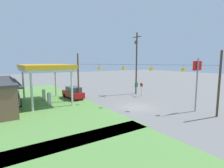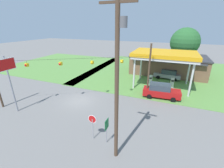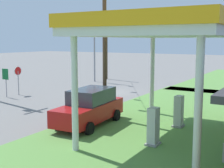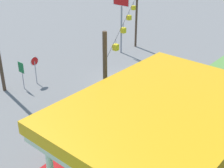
{
  "view_description": "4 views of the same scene",
  "coord_description": "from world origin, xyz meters",
  "px_view_note": "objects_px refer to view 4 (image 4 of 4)",
  "views": [
    {
      "loc": [
        -17.77,
        15.65,
        6.28
      ],
      "look_at": [
        5.09,
        0.63,
        2.72
      ],
      "focal_mm": 28.0,
      "sensor_mm": 36.0,
      "label": 1
    },
    {
      "loc": [
        10.89,
        -15.25,
        9.7
      ],
      "look_at": [
        4.01,
        1.81,
        2.42
      ],
      "focal_mm": 24.0,
      "sensor_mm": 36.0,
      "label": 2
    },
    {
      "loc": [
        24.15,
        15.01,
        4.74
      ],
      "look_at": [
        4.66,
        3.42,
        1.55
      ],
      "focal_mm": 50.0,
      "sensor_mm": 36.0,
      "label": 3
    },
    {
      "loc": [
        19.57,
        15.25,
        12.1
      ],
      "look_at": [
        2.89,
        0.94,
        1.21
      ],
      "focal_mm": 50.0,
      "sensor_mm": 36.0,
      "label": 4
    }
  ],
  "objects_px": {
    "gas_station_canopy": "(163,112)",
    "route_sign": "(21,70)",
    "car_at_pumps_front": "(86,153)",
    "stop_sign_overhead": "(121,9)",
    "stop_sign_roadside": "(35,64)"
  },
  "relations": [
    {
      "from": "gas_station_canopy",
      "to": "route_sign",
      "type": "bearing_deg",
      "value": -101.66
    },
    {
      "from": "car_at_pumps_front",
      "to": "stop_sign_roadside",
      "type": "relative_size",
      "value": 2.07
    },
    {
      "from": "car_at_pumps_front",
      "to": "stop_sign_overhead",
      "type": "relative_size",
      "value": 0.77
    },
    {
      "from": "car_at_pumps_front",
      "to": "stop_sign_roadside",
      "type": "height_order",
      "value": "stop_sign_roadside"
    },
    {
      "from": "gas_station_canopy",
      "to": "stop_sign_roadside",
      "type": "relative_size",
      "value": 3.82
    },
    {
      "from": "stop_sign_roadside",
      "to": "stop_sign_overhead",
      "type": "xyz_separation_m",
      "value": [
        -10.72,
        0.76,
        2.96
      ]
    },
    {
      "from": "gas_station_canopy",
      "to": "route_sign",
      "type": "relative_size",
      "value": 3.98
    },
    {
      "from": "car_at_pumps_front",
      "to": "route_sign",
      "type": "distance_m",
      "value": 11.54
    },
    {
      "from": "car_at_pumps_front",
      "to": "stop_sign_overhead",
      "type": "xyz_separation_m",
      "value": [
        -15.6,
        -10.21,
        3.75
      ]
    },
    {
      "from": "gas_station_canopy",
      "to": "car_at_pumps_front",
      "type": "distance_m",
      "value": 6.15
    },
    {
      "from": "route_sign",
      "to": "car_at_pumps_front",
      "type": "bearing_deg",
      "value": 72.18
    },
    {
      "from": "car_at_pumps_front",
      "to": "route_sign",
      "type": "bearing_deg",
      "value": -111.98
    },
    {
      "from": "route_sign",
      "to": "stop_sign_overhead",
      "type": "bearing_deg",
      "value": 176.4
    },
    {
      "from": "gas_station_canopy",
      "to": "stop_sign_overhead",
      "type": "distance_m",
      "value": 21.15
    },
    {
      "from": "stop_sign_roadside",
      "to": "car_at_pumps_front",
      "type": "bearing_deg",
      "value": -114.0
    }
  ]
}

